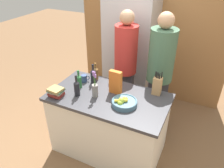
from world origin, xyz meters
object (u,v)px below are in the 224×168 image
book_stack (56,92)px  person_at_sink (126,63)px  knife_block (157,86)px  bottle_water (77,88)px  bottle_wine (93,75)px  flower_vase (95,88)px  coffee_mug (84,78)px  bottle_vinegar (96,73)px  cereal_box (116,82)px  fruit_bowl (124,102)px  refrigerator (130,51)px  person_in_blue (160,70)px  bottle_oil (79,81)px

book_stack → person_at_sink: (0.49, 1.04, 0.06)m
knife_block → book_stack: bearing=-152.1°
knife_block → bottle_water: bearing=-152.3°
bottle_wine → person_at_sink: (0.24, 0.55, 0.01)m
flower_vase → coffee_mug: flower_vase is taller
coffee_mug → bottle_water: size_ratio=0.37×
book_stack → bottle_wine: size_ratio=0.72×
bottle_vinegar → bottle_water: bearing=-90.6°
knife_block → book_stack: size_ratio=1.56×
cereal_box → knife_block: bearing=22.9°
fruit_bowl → refrigerator: bearing=109.0°
book_stack → person_in_blue: bearing=44.1°
bottle_oil → person_in_blue: (0.89, 0.70, 0.03)m
cereal_box → book_stack: bearing=-148.7°
fruit_bowl → person_at_sink: size_ratio=0.17×
book_stack → bottle_vinegar: 0.63m
flower_vase → person_in_blue: person_in_blue is taller
coffee_mug → bottle_vinegar: bearing=51.6°
coffee_mug → person_in_blue: bearing=31.1°
fruit_bowl → person_in_blue: bearing=76.4°
book_stack → person_in_blue: person_in_blue is taller
flower_vase → bottle_vinegar: (-0.21, 0.39, -0.03)m
cereal_box → bottle_oil: 0.50m
refrigerator → person_at_sink: refrigerator is taller
refrigerator → coffee_mug: refrigerator is taller
refrigerator → fruit_bowl: size_ratio=6.29×
refrigerator → person_in_blue: (0.69, -0.63, 0.08)m
refrigerator → bottle_vinegar: bearing=-95.6°
knife_block → coffee_mug: (-0.98, -0.13, -0.07)m
book_stack → bottle_water: 0.26m
refrigerator → bottle_oil: bearing=-98.2°
knife_block → flower_vase: bearing=-149.9°
book_stack → person_at_sink: size_ratio=0.11×
person_in_blue → coffee_mug: bearing=-166.0°
refrigerator → flower_vase: size_ratio=5.34×
bottle_vinegar → book_stack: bearing=-111.7°
cereal_box → person_in_blue: bearing=57.0°
book_stack → person_in_blue: (1.03, 1.00, 0.07)m
coffee_mug → bottle_oil: 0.16m
knife_block → book_stack: (-1.11, -0.59, -0.06)m
person_in_blue → person_at_sink: bearing=158.5°
bottle_water → book_stack: bearing=-151.4°
refrigerator → bottle_wine: bearing=-94.1°
bottle_oil → bottle_wine: bearing=59.7°
bottle_vinegar → bottle_water: size_ratio=0.88×
cereal_box → bottle_water: cereal_box is taller
bottle_wine → person_at_sink: person_at_sink is taller
bottle_wine → bottle_oil: bearing=-120.3°
bottle_oil → person_in_blue: bearing=38.3°
refrigerator → knife_block: refrigerator is taller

